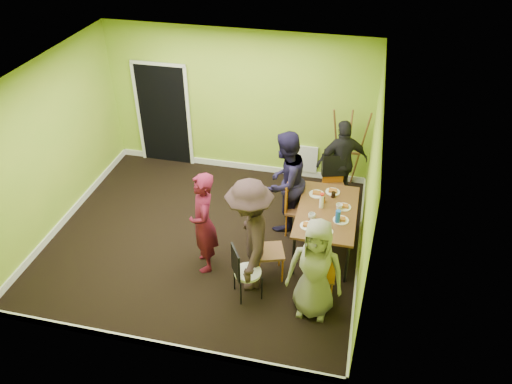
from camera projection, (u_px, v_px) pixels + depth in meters
The scene contains 28 objects.
ground at pixel (206, 238), 8.25m from camera, with size 5.00×5.00×0.00m, color black.
room_walls at pixel (201, 187), 7.73m from camera, with size 5.04×4.54×2.82m.
dining_table at pixel (327, 213), 7.66m from camera, with size 0.90×1.50×0.75m.
chair_left_far at pixel (294, 204), 8.10m from camera, with size 0.42×0.42×0.98m.
chair_left_near at pixel (264, 247), 7.24m from camera, with size 0.51×0.51×0.98m.
chair_back_end at pixel (334, 171), 8.64m from camera, with size 0.52×0.57×0.99m.
chair_front_end at pixel (321, 275), 6.84m from camera, with size 0.45×0.45×0.88m.
chair_bentwood at pixel (243, 270), 6.93m from camera, with size 0.48×0.47×0.89m.
easel at pixel (348, 151), 8.96m from camera, with size 0.67×0.63×1.66m.
plate_near_left at pixel (317, 194), 7.98m from camera, with size 0.25×0.25×0.01m, color white.
plate_near_right at pixel (307, 226), 7.31m from camera, with size 0.22×0.22×0.01m, color white.
plate_far_back at pixel (333, 192), 8.03m from camera, with size 0.23×0.23×0.01m, color white.
plate_far_front at pixel (326, 232), 7.20m from camera, with size 0.22×0.22×0.01m, color white.
plate_wall_back at pixel (344, 207), 7.69m from camera, with size 0.22×0.22×0.01m, color white.
plate_wall_front at pixel (341, 220), 7.42m from camera, with size 0.24×0.24×0.01m, color white.
thermos at pixel (322, 201), 7.63m from camera, with size 0.07×0.07×0.22m, color white.
blue_bottle at pixel (338, 217), 7.33m from camera, with size 0.08×0.08×0.22m, color blue.
orange_bottle at pixel (324, 201), 7.77m from camera, with size 0.04×0.04×0.08m, color orange.
glass_mid at pixel (323, 200), 7.77m from camera, with size 0.07×0.07×0.09m, color black.
glass_back at pixel (333, 195), 7.89m from camera, with size 0.07×0.07×0.09m, color black.
glass_front at pixel (326, 225), 7.24m from camera, with size 0.07×0.07×0.11m, color black.
cup_a at pixel (312, 216), 7.44m from camera, with size 0.11×0.11×0.09m, color white.
cup_b at pixel (339, 207), 7.62m from camera, with size 0.10×0.10×0.10m, color white.
person_standing at pixel (203, 223), 7.26m from camera, with size 0.60×0.39×1.64m, color #560E23.
person_left_far at pixel (285, 182), 8.05m from camera, with size 0.85×0.66×1.75m, color black.
person_left_near at pixel (250, 236), 6.90m from camera, with size 1.15×0.66×1.79m, color black.
person_back_end at pixel (342, 162), 8.71m from camera, with size 0.93×0.39×1.58m, color black.
person_front_end at pixel (315, 269), 6.54m from camera, with size 0.75×0.49×1.54m, color gray.
Camera 1 is at (2.23, -5.99, 5.34)m, focal length 35.00 mm.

